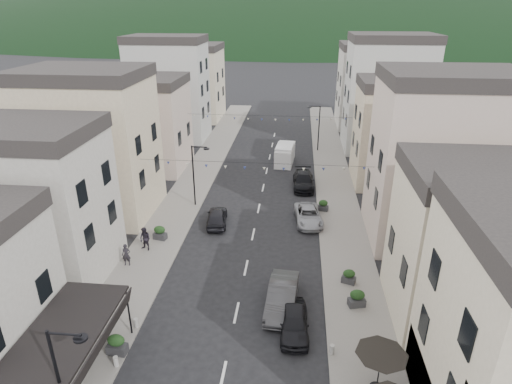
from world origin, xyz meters
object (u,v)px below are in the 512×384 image
at_px(parked_car_c, 308,215).
at_px(parked_car_b, 282,297).
at_px(parked_car_e, 217,217).
at_px(parked_car_a, 294,322).
at_px(delivery_van, 285,154).
at_px(pedestrian_a, 126,255).
at_px(parked_car_d, 303,181).
at_px(pedestrian_b, 145,239).

bearing_deg(parked_car_c, parked_car_b, -105.30).
distance_m(parked_car_b, parked_car_e, 12.32).
distance_m(parked_car_a, delivery_van, 29.27).
bearing_deg(parked_car_a, pedestrian_a, 153.20).
bearing_deg(pedestrian_a, delivery_van, 58.47).
bearing_deg(parked_car_d, parked_car_a, -93.70).
distance_m(parked_car_d, parked_car_e, 11.81).
bearing_deg(parked_car_c, parked_car_e, -178.29).
xyz_separation_m(parked_car_c, pedestrian_b, (-12.64, -6.10, 0.41)).
xyz_separation_m(parked_car_b, parked_car_d, (1.39, 19.77, -0.08)).
bearing_deg(pedestrian_b, parked_car_b, -7.71).
xyz_separation_m(parked_car_a, parked_car_e, (-6.95, 12.81, 0.02)).
bearing_deg(pedestrian_a, pedestrian_b, 66.21).
relative_size(parked_car_e, delivery_van, 0.82).
bearing_deg(pedestrian_b, pedestrian_a, -86.39).
xyz_separation_m(parked_car_c, delivery_van, (-2.63, 15.24, 0.50)).
relative_size(parked_car_a, parked_car_c, 0.85).
xyz_separation_m(parked_car_e, pedestrian_b, (-4.70, -4.93, 0.36)).
bearing_deg(delivery_van, parked_car_e, -103.25).
bearing_deg(parked_car_d, parked_car_e, -131.81).
xyz_separation_m(parked_car_e, pedestrian_a, (-5.36, -7.14, 0.26)).
distance_m(parked_car_d, delivery_van, 7.66).
bearing_deg(pedestrian_b, parked_car_c, 46.01).
relative_size(parked_car_a, pedestrian_a, 2.40).
relative_size(parked_car_d, parked_car_e, 1.24).
xyz_separation_m(parked_car_a, parked_car_d, (0.58, 21.91, 0.05)).
distance_m(parked_car_c, pedestrian_a, 15.68).
distance_m(parked_car_c, pedestrian_b, 14.04).
height_order(parked_car_b, pedestrian_b, pedestrian_b).
xyz_separation_m(pedestrian_a, pedestrian_b, (0.66, 2.20, 0.10)).
bearing_deg(parked_car_b, parked_car_a, -65.03).
xyz_separation_m(parked_car_b, parked_car_e, (-6.14, 10.68, -0.12)).
distance_m(parked_car_e, delivery_van, 17.25).
bearing_deg(pedestrian_b, parked_car_a, -13.84).
xyz_separation_m(parked_car_b, pedestrian_a, (-11.49, 3.54, 0.14)).
height_order(parked_car_a, parked_car_c, parked_car_a).
relative_size(parked_car_b, parked_car_e, 1.20).
xyz_separation_m(parked_car_a, delivery_van, (-1.65, 29.22, 0.47)).
relative_size(parked_car_a, delivery_van, 0.80).
distance_m(delivery_van, pedestrian_b, 23.57).
bearing_deg(parked_car_e, pedestrian_a, 46.40).
distance_m(parked_car_b, pedestrian_b, 12.27).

